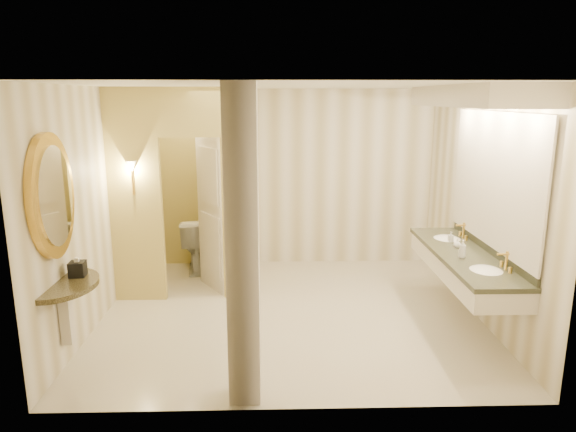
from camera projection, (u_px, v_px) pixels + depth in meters
name	position (u px, v px, depth m)	size (l,w,h in m)	color
floor	(290.00, 312.00, 6.29)	(4.50, 4.50, 0.00)	beige
ceiling	(290.00, 86.00, 5.68)	(4.50, 4.50, 0.00)	white
wall_back	(286.00, 178.00, 7.93)	(4.50, 0.02, 2.70)	silver
wall_front	(298.00, 257.00, 4.04)	(4.50, 0.02, 2.70)	silver
wall_left	(96.00, 206.00, 5.93)	(0.02, 4.00, 2.70)	silver
wall_right	(480.00, 204.00, 6.05)	(0.02, 4.00, 2.70)	silver
toilet_closet	(204.00, 188.00, 6.89)	(1.50, 1.55, 2.70)	#E6D978
wall_sconce	(132.00, 168.00, 6.27)	(0.14, 0.14, 0.42)	gold
vanity	(473.00, 186.00, 5.59)	(0.75, 2.41, 2.09)	beige
console_shelf	(55.00, 235.00, 4.73)	(0.89, 0.89, 1.90)	black
pillar	(243.00, 250.00, 4.22)	(0.27, 0.27, 2.70)	beige
tissue_box	(78.00, 269.00, 4.99)	(0.15, 0.15, 0.15)	black
toilet	(196.00, 244.00, 7.76)	(0.46, 0.81, 0.82)	white
soap_bottle_a	(451.00, 237.00, 6.18)	(0.05, 0.06, 0.12)	beige
soap_bottle_b	(457.00, 243.00, 5.94)	(0.08, 0.08, 0.10)	silver
soap_bottle_c	(463.00, 249.00, 5.55)	(0.08, 0.08, 0.20)	#C6B28C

